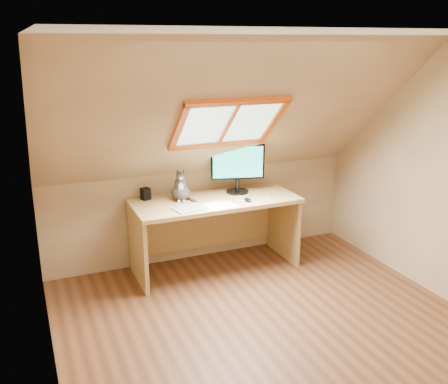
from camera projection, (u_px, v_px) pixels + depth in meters
name	position (u px, v px, depth m)	size (l,w,h in m)	color
ground	(276.00, 333.00, 4.19)	(3.50, 3.50, 0.00)	brown
room_shell	(288.00, 171.00, 3.69)	(3.52, 3.52, 2.41)	tan
desk	(212.00, 218.00, 5.31)	(1.72, 0.75, 0.79)	tan
monitor	(238.00, 165.00, 5.29)	(0.57, 0.24, 0.53)	black
cat	(181.00, 189.00, 5.09)	(0.23, 0.26, 0.34)	#4B4442
desk_speaker	(145.00, 194.00, 5.13)	(0.08, 0.08, 0.12)	black
graphics_tablet	(190.00, 208.00, 4.85)	(0.31, 0.22, 0.01)	#B2B2B7
mouse	(248.00, 200.00, 5.09)	(0.06, 0.11, 0.03)	black
papers	(220.00, 206.00, 4.93)	(0.35, 0.30, 0.01)	white
cables	(253.00, 197.00, 5.22)	(0.51, 0.26, 0.01)	silver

